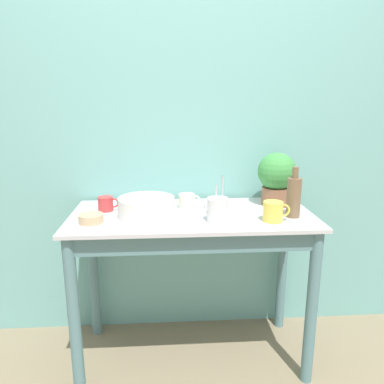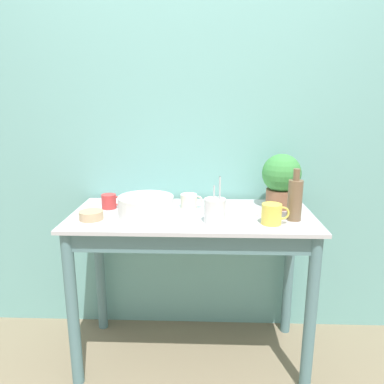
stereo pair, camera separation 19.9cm
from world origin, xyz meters
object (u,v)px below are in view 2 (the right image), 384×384
(utensil_cup, at_px, (215,210))
(bottle_tall, at_px, (295,199))
(bowl_wash_large, at_px, (146,206))
(bowl_small_tan, at_px, (91,215))
(mug_red, at_px, (109,201))
(mug_cream, at_px, (189,201))
(tray_board, at_px, (231,210))
(potted_plant, at_px, (281,179))
(mug_yellow, at_px, (272,214))

(utensil_cup, bearing_deg, bottle_tall, 7.95)
(bottle_tall, bearing_deg, utensil_cup, -172.05)
(bowl_wash_large, distance_m, bowl_small_tan, 0.28)
(bowl_wash_large, distance_m, mug_red, 0.26)
(bottle_tall, xyz_separation_m, mug_cream, (-0.54, 0.20, -0.07))
(tray_board, bearing_deg, bowl_wash_large, -167.84)
(potted_plant, distance_m, bowl_wash_large, 0.77)
(mug_red, relative_size, mug_cream, 0.91)
(bowl_small_tan, height_order, utensil_cup, utensil_cup)
(bowl_wash_large, relative_size, bowl_small_tan, 2.37)
(potted_plant, height_order, bowl_small_tan, potted_plant)
(potted_plant, relative_size, bowl_wash_large, 1.05)
(mug_cream, relative_size, bowl_small_tan, 1.02)
(bottle_tall, relative_size, mug_cream, 2.12)
(bowl_small_tan, bearing_deg, bowl_wash_large, 14.50)
(mug_yellow, xyz_separation_m, utensil_cup, (-0.28, 0.01, 0.01))
(bowl_wash_large, relative_size, mug_yellow, 2.12)
(bottle_tall, bearing_deg, potted_plant, 96.90)
(potted_plant, distance_m, tray_board, 0.34)
(mug_cream, bearing_deg, bowl_small_tan, -155.27)
(tray_board, bearing_deg, mug_yellow, -47.96)
(potted_plant, height_order, bowl_wash_large, potted_plant)
(bottle_tall, height_order, utensil_cup, bottle_tall)
(tray_board, bearing_deg, bottle_tall, -24.11)
(mug_red, height_order, bowl_small_tan, mug_red)
(potted_plant, distance_m, mug_red, 0.98)
(bowl_wash_large, bearing_deg, mug_cream, 35.40)
(bowl_wash_large, bearing_deg, potted_plant, 14.24)
(mug_cream, bearing_deg, mug_red, -176.79)
(mug_red, bearing_deg, mug_cream, 3.21)
(mug_yellow, xyz_separation_m, mug_cream, (-0.42, 0.27, -0.01))
(mug_red, distance_m, mug_yellow, 0.90)
(tray_board, bearing_deg, mug_cream, 165.90)
(bottle_tall, height_order, mug_red, bottle_tall)
(bowl_wash_large, height_order, utensil_cup, utensil_cup)
(bowl_wash_large, xyz_separation_m, utensil_cup, (0.36, -0.10, 0.01))
(mug_yellow, bearing_deg, mug_red, 164.54)
(mug_red, relative_size, utensil_cup, 0.49)
(utensil_cup, bearing_deg, mug_cream, 118.77)
(mug_yellow, distance_m, bowl_small_tan, 0.91)
(utensil_cup, bearing_deg, tray_board, 64.29)
(bottle_tall, relative_size, bowl_small_tan, 2.16)
(bottle_tall, distance_m, mug_red, 1.01)
(mug_red, xyz_separation_m, bowl_small_tan, (-0.04, -0.20, -0.02))
(bowl_wash_large, height_order, mug_yellow, bowl_wash_large)
(potted_plant, height_order, mug_cream, potted_plant)
(bottle_tall, relative_size, tray_board, 0.99)
(mug_cream, distance_m, bowl_small_tan, 0.54)
(mug_cream, bearing_deg, potted_plant, 3.37)
(bowl_wash_large, distance_m, bottle_tall, 0.77)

